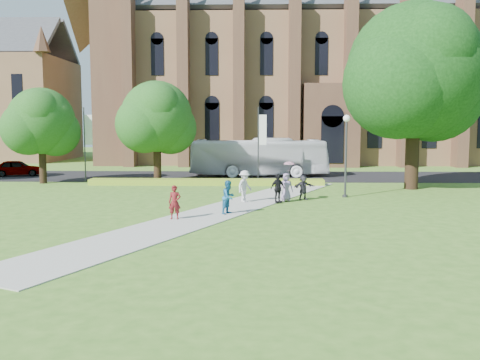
{
  "coord_description": "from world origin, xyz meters",
  "views": [
    {
      "loc": [
        1.66,
        -27.56,
        4.65
      ],
      "look_at": [
        0.89,
        1.59,
        1.6
      ],
      "focal_mm": 40.0,
      "sensor_mm": 36.0,
      "label": 1
    }
  ],
  "objects_px": {
    "streetlamp": "(346,146)",
    "pedestrian_0": "(175,202)",
    "car_0": "(17,168)",
    "large_tree": "(415,71)",
    "tour_coach": "(259,157)"
  },
  "relations": [
    {
      "from": "large_tree",
      "to": "tour_coach",
      "type": "distance_m",
      "value": 15.62
    },
    {
      "from": "streetlamp",
      "to": "large_tree",
      "type": "distance_m",
      "value": 8.73
    },
    {
      "from": "car_0",
      "to": "large_tree",
      "type": "bearing_deg",
      "value": -120.48
    },
    {
      "from": "car_0",
      "to": "pedestrian_0",
      "type": "distance_m",
      "value": 27.78
    },
    {
      "from": "large_tree",
      "to": "car_0",
      "type": "height_order",
      "value": "large_tree"
    },
    {
      "from": "car_0",
      "to": "pedestrian_0",
      "type": "xyz_separation_m",
      "value": [
        17.43,
        -21.63,
        0.13
      ]
    },
    {
      "from": "pedestrian_0",
      "to": "car_0",
      "type": "bearing_deg",
      "value": 128.97
    },
    {
      "from": "large_tree",
      "to": "tour_coach",
      "type": "height_order",
      "value": "large_tree"
    },
    {
      "from": "large_tree",
      "to": "streetlamp",
      "type": "bearing_deg",
      "value": -140.71
    },
    {
      "from": "large_tree",
      "to": "pedestrian_0",
      "type": "xyz_separation_m",
      "value": [
        -15.2,
        -12.92,
        -7.5
      ]
    },
    {
      "from": "streetlamp",
      "to": "car_0",
      "type": "bearing_deg",
      "value": 154.03
    },
    {
      "from": "streetlamp",
      "to": "pedestrian_0",
      "type": "height_order",
      "value": "streetlamp"
    },
    {
      "from": "streetlamp",
      "to": "pedestrian_0",
      "type": "bearing_deg",
      "value": -139.04
    },
    {
      "from": "streetlamp",
      "to": "large_tree",
      "type": "relative_size",
      "value": 0.4
    },
    {
      "from": "tour_coach",
      "to": "large_tree",
      "type": "bearing_deg",
      "value": -132.5
    }
  ]
}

